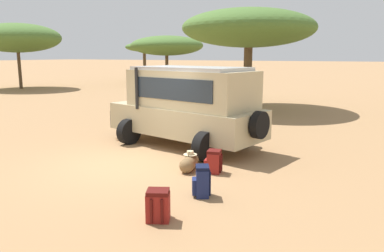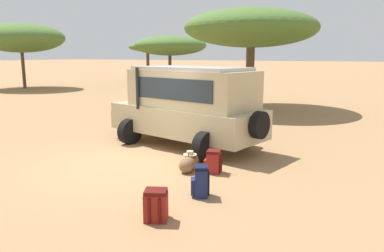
% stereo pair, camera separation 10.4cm
% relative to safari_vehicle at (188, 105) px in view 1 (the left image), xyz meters
% --- Properties ---
extents(ground_plane, '(320.00, 320.00, 0.00)m').
position_rel_safari_vehicle_xyz_m(ground_plane, '(-0.54, -2.44, -1.29)').
color(ground_plane, '#9E754C').
extents(safari_vehicle, '(5.48, 3.40, 2.44)m').
position_rel_safari_vehicle_xyz_m(safari_vehicle, '(0.00, 0.00, 0.00)').
color(safari_vehicle, tan).
rests_on(safari_vehicle, ground_plane).
extents(backpack_beside_front_wheel, '(0.44, 0.43, 0.63)m').
position_rel_safari_vehicle_xyz_m(backpack_beside_front_wheel, '(2.18, -3.57, -0.99)').
color(backpack_beside_front_wheel, navy).
rests_on(backpack_beside_front_wheel, ground_plane).
extents(backpack_cluster_center, '(0.45, 0.40, 0.56)m').
position_rel_safari_vehicle_xyz_m(backpack_cluster_center, '(1.78, -2.07, -1.02)').
color(backpack_cluster_center, maroon).
rests_on(backpack_cluster_center, ground_plane).
extents(backpack_near_rear_wheel, '(0.48, 0.49, 0.55)m').
position_rel_safari_vehicle_xyz_m(backpack_near_rear_wheel, '(2.00, -4.91, -1.02)').
color(backpack_near_rear_wheel, maroon).
rests_on(backpack_near_rear_wheel, ground_plane).
extents(duffel_bag_low_black_case, '(0.47, 0.87, 0.45)m').
position_rel_safari_vehicle_xyz_m(duffel_bag_low_black_case, '(1.15, -2.13, -1.11)').
color(duffel_bag_low_black_case, brown).
rests_on(duffel_bag_low_black_case, ground_plane).
extents(acacia_tree_far_left, '(7.40, 6.50, 5.30)m').
position_rel_safari_vehicle_xyz_m(acacia_tree_far_left, '(-21.66, 11.32, 2.82)').
color(acacia_tree_far_left, brown).
rests_on(acacia_tree_far_left, ground_plane).
extents(acacia_tree_left_mid, '(4.45, 3.84, 4.17)m').
position_rel_safari_vehicle_xyz_m(acacia_tree_left_mid, '(-19.07, 25.79, 2.30)').
color(acacia_tree_left_mid, brown).
rests_on(acacia_tree_left_mid, ground_plane).
extents(acacia_tree_centre_back, '(7.04, 6.12, 4.54)m').
position_rel_safari_vehicle_xyz_m(acacia_tree_centre_back, '(-13.18, 20.82, 2.31)').
color(acacia_tree_centre_back, brown).
rests_on(acacia_tree_centre_back, ground_plane).
extents(acacia_tree_right_mid, '(6.68, 7.17, 5.07)m').
position_rel_safari_vehicle_xyz_m(acacia_tree_right_mid, '(-1.07, 8.71, 2.79)').
color(acacia_tree_right_mid, brown).
rests_on(acacia_tree_right_mid, ground_plane).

